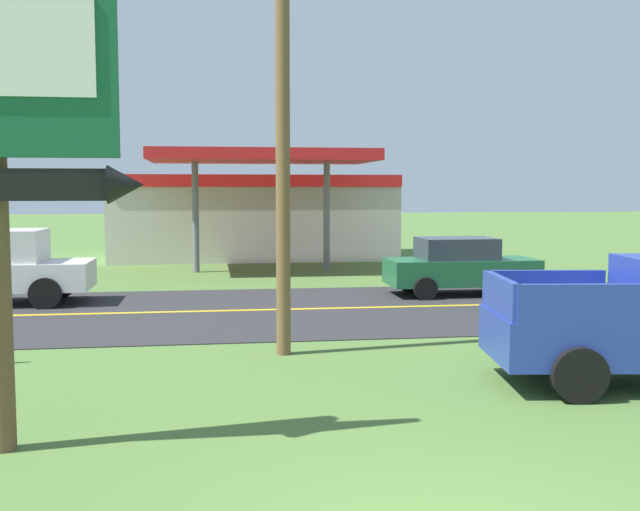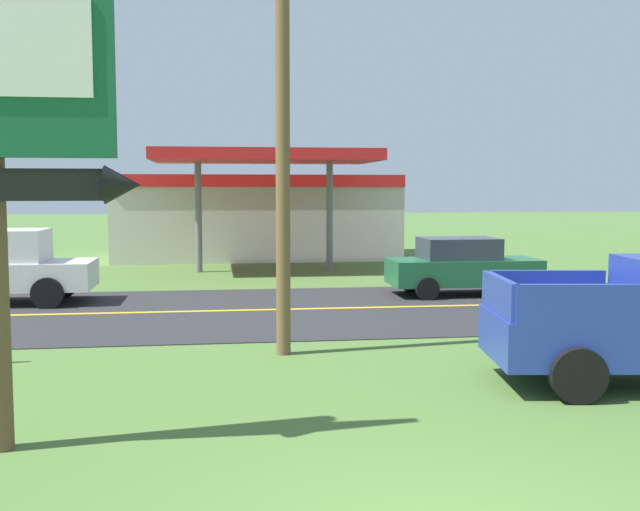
{
  "view_description": "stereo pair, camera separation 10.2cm",
  "coord_description": "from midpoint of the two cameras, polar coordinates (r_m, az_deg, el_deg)",
  "views": [
    {
      "loc": [
        -2.0,
        -5.77,
        3.01
      ],
      "look_at": [
        0.0,
        8.0,
        1.8
      ],
      "focal_mm": 42.88,
      "sensor_mm": 36.0,
      "label": 1
    },
    {
      "loc": [
        -1.9,
        -5.78,
        3.01
      ],
      "look_at": [
        0.0,
        8.0,
        1.8
      ],
      "focal_mm": 42.88,
      "sensor_mm": 36.0,
      "label": 2
    }
  ],
  "objects": [
    {
      "name": "road_asphalt",
      "position": [
        19.11,
        -2.31,
        -4.06
      ],
      "size": [
        140.0,
        8.0,
        0.02
      ],
      "primitive_type": "cube",
      "color": "#2B2B2D",
      "rests_on": "ground"
    },
    {
      "name": "road_centre_line",
      "position": [
        19.11,
        -2.31,
        -4.02
      ],
      "size": [
        126.0,
        0.2,
        0.01
      ],
      "primitive_type": "cube",
      "color": "gold",
      "rests_on": "road_asphalt"
    },
    {
      "name": "gas_station",
      "position": [
        33.66,
        -5.1,
        3.14
      ],
      "size": [
        12.0,
        11.5,
        4.4
      ],
      "color": "beige",
      "rests_on": "ground"
    },
    {
      "name": "utility_pole",
      "position": [
        13.94,
        -3.03,
        13.74
      ],
      "size": [
        2.13,
        0.26,
        9.59
      ],
      "color": "brown",
      "rests_on": "ground"
    },
    {
      "name": "car_green_near_lane",
      "position": [
        22.02,
        10.27,
        -0.79
      ],
      "size": [
        4.2,
        2.0,
        1.64
      ],
      "color": "#1E6038",
      "rests_on": "ground"
    }
  ]
}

